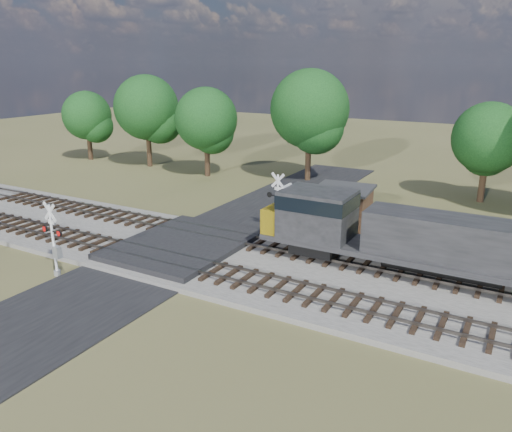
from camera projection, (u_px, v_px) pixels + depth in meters
The scene contains 10 objects.
ground at pixel (178, 253), 31.04m from camera, with size 160.00×160.00×0.00m, color #4A4C28.
ballast_bed at pixel (333, 281), 26.73m from camera, with size 140.00×10.00×0.30m, color gray.
road at pixel (178, 253), 31.03m from camera, with size 7.00×60.00×0.08m, color black.
crossing_panel at pixel (183, 246), 31.36m from camera, with size 7.00×9.00×0.62m, color #262628.
track_near at pixel (200, 268), 27.79m from camera, with size 140.00×2.60×0.33m.
track_far at pixel (246, 241), 31.95m from camera, with size 140.00×2.60×0.33m.
crossing_signal_near at pixel (55, 246), 27.26m from camera, with size 1.70×0.39×4.23m.
crossing_signal_far at pixel (276, 208), 34.33m from camera, with size 1.72×0.39×4.27m.
equipment_shed at pixel (343, 205), 36.39m from camera, with size 4.34×4.34×2.73m.
treeline at pixel (396, 122), 42.91m from camera, with size 78.58×10.28×11.30m.
Camera 1 is at (18.43, -22.87, 11.38)m, focal length 35.00 mm.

